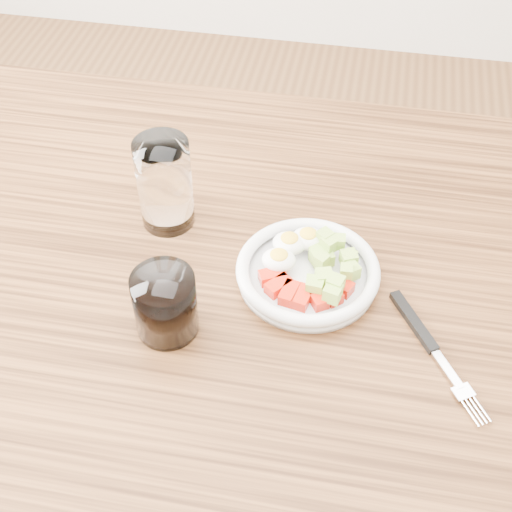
# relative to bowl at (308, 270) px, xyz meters

# --- Properties ---
(dining_table) EXTENTS (1.50, 0.90, 0.77)m
(dining_table) POSITION_rel_bowl_xyz_m (-0.06, -0.01, -0.12)
(dining_table) COLOR brown
(dining_table) RESTS_ON ground
(bowl) EXTENTS (0.20, 0.20, 0.05)m
(bowl) POSITION_rel_bowl_xyz_m (0.00, 0.00, 0.00)
(bowl) COLOR white
(bowl) RESTS_ON dining_table
(fork) EXTENTS (0.13, 0.19, 0.01)m
(fork) POSITION_rel_bowl_xyz_m (0.16, -0.08, -0.01)
(fork) COLOR black
(fork) RESTS_ON dining_table
(water_glass) EXTENTS (0.08, 0.08, 0.14)m
(water_glass) POSITION_rel_bowl_xyz_m (-0.22, 0.08, 0.05)
(water_glass) COLOR white
(water_glass) RESTS_ON dining_table
(coffee_glass) EXTENTS (0.08, 0.08, 0.09)m
(coffee_glass) POSITION_rel_bowl_xyz_m (-0.17, -0.12, 0.03)
(coffee_glass) COLOR white
(coffee_glass) RESTS_ON dining_table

